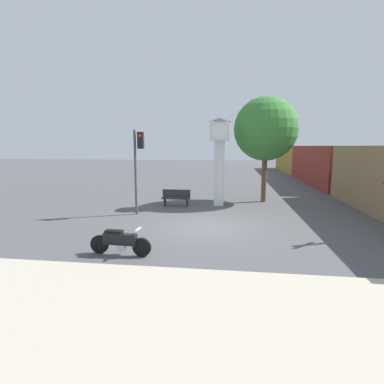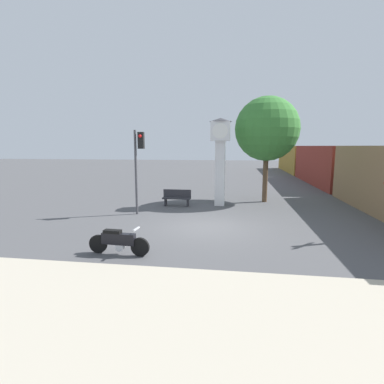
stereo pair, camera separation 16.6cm
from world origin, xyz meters
TOP-DOWN VIEW (x-y plane):
  - ground_plane at (0.00, 0.00)m, footprint 120.00×120.00m
  - sidewalk_strip at (0.00, -7.58)m, footprint 36.00×6.00m
  - motorcycle at (-2.41, -3.58)m, footprint 2.01×0.44m
  - clock_tower at (0.30, 4.86)m, footprint 1.26×1.26m
  - freight_train at (9.18, 16.16)m, footprint 2.80×39.31m
  - traffic_light at (-3.53, 1.96)m, footprint 0.50×0.35m
  - street_tree at (2.97, 6.33)m, footprint 3.78×3.78m
  - bench at (-2.11, 4.32)m, footprint 1.60×0.44m

SIDE VIEW (x-z plane):
  - ground_plane at x=0.00m, z-range 0.00..0.00m
  - sidewalk_strip at x=0.00m, z-range 0.00..0.10m
  - motorcycle at x=-2.41m, z-range -0.02..0.87m
  - bench at x=-2.11m, z-range 0.03..0.95m
  - freight_train at x=9.18m, z-range 0.00..3.40m
  - traffic_light at x=-3.53m, z-range 0.78..4.93m
  - clock_tower at x=0.30m, z-range 0.80..5.72m
  - street_tree at x=2.97m, z-range 1.23..7.51m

